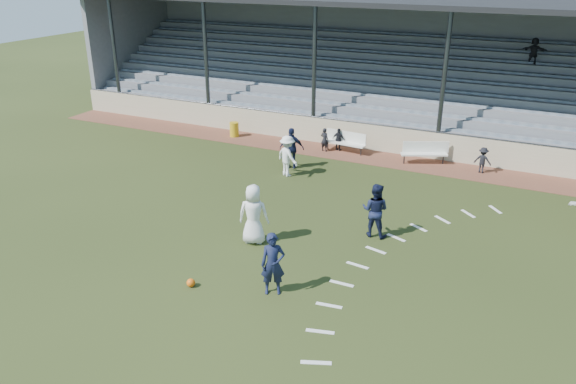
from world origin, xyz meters
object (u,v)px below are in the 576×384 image
object	(u,v)px
trash_bin	(234,129)
football	(191,283)
player_white_lead	(254,214)
bench_left	(345,140)
bench_right	(425,151)
player_navy_lead	(273,264)

from	to	relation	value
trash_bin	football	xyz separation A→B (m)	(5.96, -12.48, -0.26)
trash_bin	player_white_lead	bearing A→B (deg)	-56.32
bench_left	trash_bin	bearing A→B (deg)	-171.93
bench_left	bench_right	xyz separation A→B (m)	(3.67, 0.05, 0.00)
bench_left	football	size ratio (longest dim) A/B	8.55
bench_right	player_white_lead	bearing A→B (deg)	-132.85
bench_right	football	size ratio (longest dim) A/B	8.35
bench_right	football	world-z (taller)	bench_right
bench_right	player_white_lead	size ratio (longest dim) A/B	1.02
player_white_lead	player_navy_lead	bearing A→B (deg)	111.99
trash_bin	player_white_lead	distance (m)	11.35
bench_right	football	distance (m)	13.19
bench_left	bench_right	size ratio (longest dim) A/B	1.02
bench_right	trash_bin	world-z (taller)	bench_right
bench_right	trash_bin	distance (m)	9.50
football	player_navy_lead	bearing A→B (deg)	18.04
bench_left	football	world-z (taller)	bench_left
football	player_navy_lead	distance (m)	2.42
football	bench_right	bearing A→B (deg)	74.45
bench_left	trash_bin	world-z (taller)	bench_left
player_navy_lead	football	bearing A→B (deg)	170.28
bench_left	player_white_lead	world-z (taller)	player_white_lead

